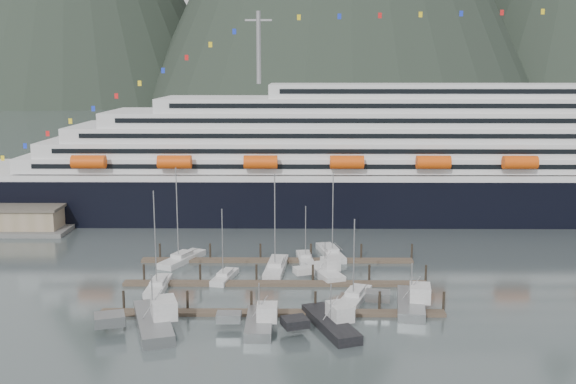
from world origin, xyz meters
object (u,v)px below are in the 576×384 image
sailboat_f (305,259)px  sailboat_g (331,253)px  sailboat_d (276,268)px  cruise_ship (433,164)px  trawler_b (258,322)px  trawler_e (324,272)px  sailboat_h (355,298)px  trawler_d (410,302)px  sailboat_e (182,259)px  trawler_a (152,321)px  sailboat_b (158,286)px  sailboat_a (225,277)px  trawler_c (329,322)px

sailboat_f → sailboat_g: sailboat_g is taller
sailboat_d → sailboat_g: 13.40m
sailboat_f → cruise_ship: bearing=-43.4°
sailboat_g → trawler_b: (-11.42, -34.99, 0.43)m
trawler_b → cruise_ship: bearing=-27.9°
trawler_b → trawler_e: (9.67, 22.41, -0.04)m
sailboat_h → sailboat_d: bearing=58.4°
sailboat_h → trawler_d: bearing=-93.2°
sailboat_d → sailboat_g: size_ratio=1.07×
cruise_ship → sailboat_h: size_ratio=16.06×
sailboat_e → trawler_e: sailboat_e is taller
trawler_a → sailboat_d: bearing=-48.6°
sailboat_b → sailboat_e: bearing=-4.8°
sailboat_g → sailboat_d: bearing=121.6°
sailboat_b → cruise_ship: bearing=-44.3°
sailboat_a → sailboat_g: sailboat_g is taller
sailboat_b → sailboat_d: size_ratio=0.93×
trawler_e → trawler_d: bearing=-162.1°
trawler_a → sailboat_g: bearing=-53.4°
sailboat_b → trawler_c: (25.79, -15.91, 0.42)m
trawler_a → trawler_c: size_ratio=1.12×
sailboat_h → trawler_d: 8.21m
trawler_c → sailboat_a: bearing=18.2°
sailboat_e → trawler_e: bearing=-84.7°
sailboat_a → sailboat_b: 10.95m
cruise_ship → trawler_c: bearing=-111.3°
trawler_d → sailboat_b: bearing=86.1°
sailboat_e → trawler_b: bearing=-130.0°
sailboat_b → trawler_a: size_ratio=1.07×
trawler_d → sailboat_f: bearing=39.8°
cruise_ship → sailboat_b: bearing=-134.5°
sailboat_g → trawler_b: 36.81m
sailboat_h → trawler_a: size_ratio=0.87×
trawler_e → sailboat_h: bearing=178.9°
sailboat_a → sailboat_d: size_ratio=0.71×
trawler_b → trawler_e: trawler_b is taller
sailboat_f → sailboat_h: (7.03, -20.78, 0.04)m
cruise_ship → sailboat_f: size_ratio=19.93×
cruise_ship → sailboat_h: 64.54m
sailboat_b → trawler_e: sailboat_b is taller
sailboat_d → sailboat_h: size_ratio=1.32×
cruise_ship → sailboat_e: size_ratio=11.95×
trawler_a → trawler_b: bearing=-107.1°
sailboat_f → trawler_a: sailboat_f is taller
trawler_e → sailboat_g: bearing=-28.0°
sailboat_d → sailboat_f: (5.02, 5.73, -0.06)m
sailboat_d → trawler_b: (-1.63, -25.84, 0.42)m
sailboat_e → sailboat_d: bearing=-82.4°
sailboat_a → trawler_c: (15.93, -20.68, 0.46)m
sailboat_d → sailboat_g: bearing=-41.6°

